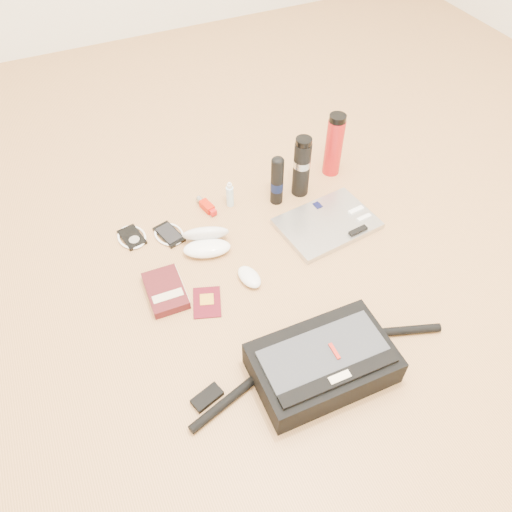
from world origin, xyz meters
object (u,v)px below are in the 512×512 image
(thermos_black, at_px, (302,167))
(laptop, at_px, (327,224))
(thermos_red, at_px, (334,145))
(messenger_bag, at_px, (322,363))
(book, at_px, (166,291))

(thermos_black, bearing_deg, laptop, -89.00)
(laptop, bearing_deg, thermos_red, 50.89)
(messenger_bag, xyz_separation_m, thermos_black, (0.32, 0.72, 0.07))
(messenger_bag, xyz_separation_m, book, (-0.32, 0.46, -0.03))
(messenger_bag, height_order, thermos_red, thermos_red)
(laptop, bearing_deg, book, 178.03)
(laptop, height_order, thermos_black, thermos_black)
(laptop, relative_size, thermos_black, 1.48)
(messenger_bag, relative_size, book, 4.44)
(laptop, xyz_separation_m, thermos_red, (0.17, 0.27, 0.12))
(messenger_bag, xyz_separation_m, laptop, (0.32, 0.51, -0.04))
(thermos_black, xyz_separation_m, thermos_red, (0.18, 0.06, 0.01))
(messenger_bag, height_order, laptop, messenger_bag)
(book, bearing_deg, messenger_bag, -53.17)
(messenger_bag, bearing_deg, book, 125.60)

